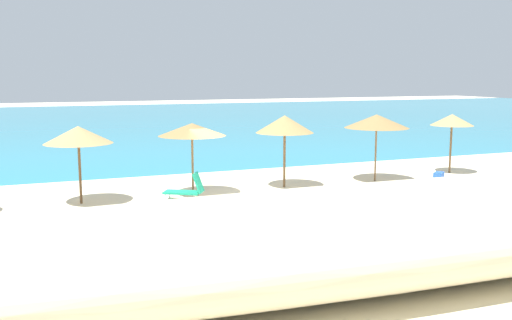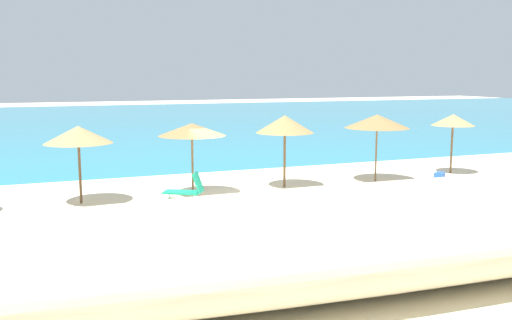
{
  "view_description": "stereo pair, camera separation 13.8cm",
  "coord_description": "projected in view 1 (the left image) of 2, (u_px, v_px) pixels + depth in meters",
  "views": [
    {
      "loc": [
        -6.55,
        -18.54,
        4.4
      ],
      "look_at": [
        1.38,
        1.2,
        1.21
      ],
      "focal_mm": 39.81,
      "sensor_mm": 36.0,
      "label": 1
    },
    {
      "loc": [
        -6.42,
        -18.59,
        4.4
      ],
      "look_at": [
        1.38,
        1.2,
        1.21
      ],
      "focal_mm": 39.81,
      "sensor_mm": 36.0,
      "label": 2
    }
  ],
  "objects": [
    {
      "name": "beach_umbrella_2",
      "position": [
        192.0,
        130.0,
        20.67
      ],
      "size": [
        2.48,
        2.48,
        2.67
      ],
      "color": "brown",
      "rests_on": "ground_plane"
    },
    {
      "name": "beach_umbrella_3",
      "position": [
        285.0,
        124.0,
        22.18
      ],
      "size": [
        2.28,
        2.28,
        2.85
      ],
      "color": "brown",
      "rests_on": "ground_plane"
    },
    {
      "name": "beach_umbrella_1",
      "position": [
        78.0,
        135.0,
        19.3
      ],
      "size": [
        2.32,
        2.32,
        2.69
      ],
      "color": "brown",
      "rests_on": "ground_plane"
    },
    {
      "name": "sea_water",
      "position": [
        103.0,
        122.0,
        54.01
      ],
      "size": [
        160.0,
        61.9,
        0.01
      ],
      "primitive_type": "cube",
      "color": "teal",
      "rests_on": "ground_plane"
    },
    {
      "name": "ground_plane",
      "position": [
        232.0,
        201.0,
        20.08
      ],
      "size": [
        160.0,
        160.0,
        0.0
      ],
      "primitive_type": "plane",
      "color": "beige"
    },
    {
      "name": "beach_umbrella_4",
      "position": [
        377.0,
        121.0,
        23.43
      ],
      "size": [
        2.66,
        2.66,
        2.8
      ],
      "color": "brown",
      "rests_on": "ground_plane"
    },
    {
      "name": "dune_ridge",
      "position": [
        432.0,
        228.0,
        12.65
      ],
      "size": [
        37.19,
        5.82,
        2.07
      ],
      "primitive_type": "ellipsoid",
      "rotation": [
        0.0,
        0.0,
        -0.04
      ],
      "color": "beige",
      "rests_on": "ground_plane"
    },
    {
      "name": "cooler_box",
      "position": [
        439.0,
        176.0,
        23.92
      ],
      "size": [
        0.67,
        0.62,
        0.35
      ],
      "primitive_type": "cube",
      "rotation": [
        0.0,
        0.0,
        0.64
      ],
      "color": "blue",
      "rests_on": "ground_plane"
    },
    {
      "name": "lounge_chair_1",
      "position": [
        187.0,
        189.0,
        20.06
      ],
      "size": [
        1.5,
        1.22,
        1.01
      ],
      "rotation": [
        0.0,
        0.0,
        1.04
      ],
      "color": "#199972",
      "rests_on": "ground_plane"
    },
    {
      "name": "beach_umbrella_5",
      "position": [
        452.0,
        120.0,
        25.48
      ],
      "size": [
        1.9,
        1.9,
        2.67
      ],
      "color": "brown",
      "rests_on": "ground_plane"
    }
  ]
}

